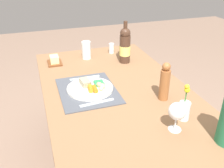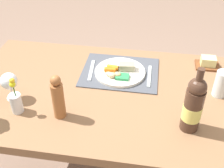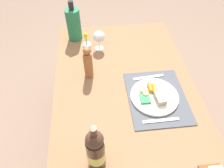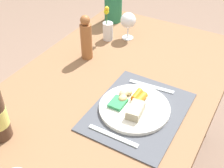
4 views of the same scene
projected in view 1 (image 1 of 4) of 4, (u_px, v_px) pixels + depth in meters
dining_table at (116, 103)px, 1.57m from camera, size 1.48×0.85×0.70m
placemat at (88, 90)px, 1.50m from camera, size 0.41×0.33×0.01m
dinner_plate at (91, 87)px, 1.50m from camera, size 0.27×0.27×0.05m
fork at (85, 78)px, 1.64m from camera, size 0.02×0.19×0.00m
knife at (97, 103)px, 1.37m from camera, size 0.04×0.19×0.00m
water_tumbler at (86, 51)px, 1.93m from camera, size 0.07×0.07×0.13m
wine_glass at (177, 112)px, 1.13m from camera, size 0.08×0.08×0.14m
pepper_mill at (165, 82)px, 1.37m from camera, size 0.05×0.05×0.22m
butter_dish at (54, 61)px, 1.85m from camera, size 0.13×0.10×0.06m
flower_vase at (184, 109)px, 1.22m from camera, size 0.05×0.05×0.19m
salt_shaker at (111, 48)px, 2.04m from camera, size 0.04×0.04×0.08m
wine_bottle at (125, 46)px, 1.83m from camera, size 0.08×0.08×0.31m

